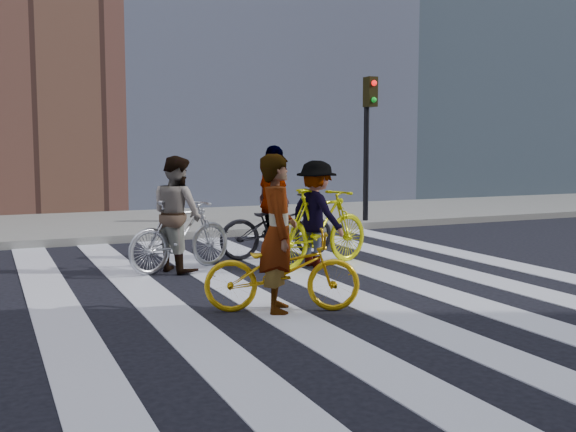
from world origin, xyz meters
TOP-DOWN VIEW (x-y plane):
  - ground at (0.00, 0.00)m, footprint 100.00×100.00m
  - sidewalk_far at (0.00, 7.50)m, footprint 100.00×5.00m
  - zebra_crosswalk at (0.00, 0.00)m, footprint 8.25×10.00m
  - traffic_signal at (4.40, 5.32)m, footprint 0.22×0.42m
  - bike_yellow_left at (-0.49, -1.02)m, footprint 1.80×1.16m
  - bike_silver_mid at (-0.85, 1.80)m, footprint 1.81×1.06m
  - bike_yellow_right at (1.16, 1.33)m, footprint 2.05×1.09m
  - bike_dark_rear at (0.88, 2.30)m, footprint 1.96×0.73m
  - rider_left at (-0.54, -1.02)m, footprint 0.61×0.73m
  - rider_mid at (-0.90, 1.80)m, footprint 0.87×0.98m
  - rider_right at (1.11, 1.33)m, footprint 0.86×1.15m
  - rider_rear at (0.83, 2.30)m, footprint 0.47×1.08m

SIDE VIEW (x-z plane):
  - ground at x=0.00m, z-range 0.00..0.00m
  - zebra_crosswalk at x=0.00m, z-range 0.00..0.01m
  - sidewalk_far at x=0.00m, z-range 0.00..0.15m
  - bike_yellow_left at x=-0.49m, z-range 0.00..0.89m
  - bike_dark_rear at x=0.88m, z-range 0.00..1.02m
  - bike_silver_mid at x=-0.85m, z-range 0.00..1.05m
  - bike_yellow_right at x=1.16m, z-range 0.00..1.19m
  - rider_right at x=1.11m, z-range 0.00..1.59m
  - rider_mid at x=-0.90m, z-range 0.00..1.67m
  - rider_left at x=-0.54m, z-range 0.00..1.72m
  - rider_rear at x=0.83m, z-range 0.00..1.82m
  - traffic_signal at x=4.40m, z-range 0.62..3.94m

